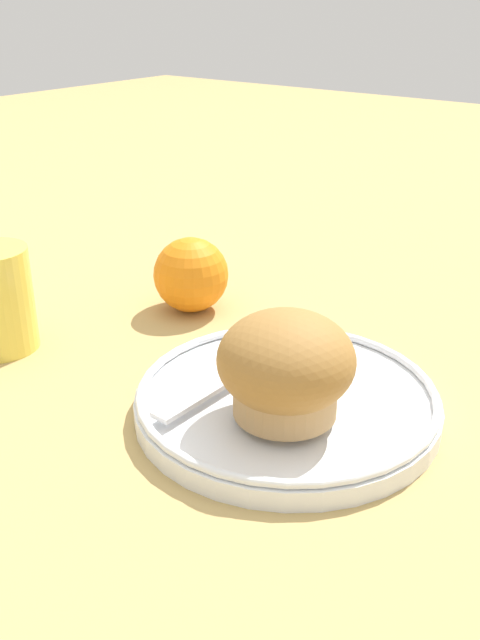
{
  "coord_description": "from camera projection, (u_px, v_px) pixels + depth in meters",
  "views": [
    {
      "loc": [
        -0.37,
        -0.25,
        0.27
      ],
      "look_at": [
        -0.0,
        0.03,
        0.06
      ],
      "focal_mm": 40.0,
      "sensor_mm": 36.0,
      "label": 1
    }
  ],
  "objects": [
    {
      "name": "ground_plane",
      "position": [
        269.0,
        397.0,
        0.52
      ],
      "size": [
        3.0,
        3.0,
        0.0
      ],
      "primitive_type": "plane",
      "color": "tan"
    },
    {
      "name": "plate",
      "position": [
        287.0,
        400.0,
        0.49
      ],
      "size": [
        0.21,
        0.21,
        0.02
      ],
      "color": "white",
      "rests_on": "ground_plane"
    },
    {
      "name": "muffin",
      "position": [
        286.0,
        367.0,
        0.45
      ],
      "size": [
        0.09,
        0.09,
        0.07
      ],
      "color": "tan",
      "rests_on": "plate"
    },
    {
      "name": "cream_ramekin",
      "position": [
        281.0,
        339.0,
        0.54
      ],
      "size": [
        0.06,
        0.06,
        0.02
      ],
      "color": "silver",
      "rests_on": "plate"
    },
    {
      "name": "berry_pair",
      "position": [
        268.0,
        359.0,
        0.51
      ],
      "size": [
        0.03,
        0.01,
        0.01
      ],
      "color": "maroon",
      "rests_on": "plate"
    },
    {
      "name": "butter_knife",
      "position": [
        234.0,
        373.0,
        0.5
      ],
      "size": [
        0.15,
        0.02,
        0.0
      ],
      "rotation": [
        0.0,
        0.0,
        -0.03
      ],
      "color": "silver",
      "rests_on": "plate"
    },
    {
      "name": "orange_fruit",
      "position": [
        191.0,
        275.0,
        0.64
      ],
      "size": [
        0.07,
        0.07,
        0.07
      ],
      "color": "orange",
      "rests_on": "ground_plane"
    }
  ]
}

